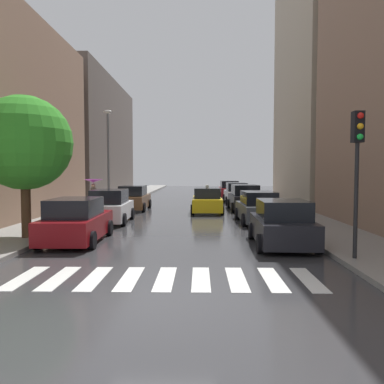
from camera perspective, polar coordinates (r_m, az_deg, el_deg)
The scene contains 19 objects.
ground_plane at distance 32.06m, azimuth -0.42°, elevation -1.72°, with size 28.00×72.00×0.04m, color #333336.
sidewalk_left at distance 32.87m, azimuth -11.82°, elevation -1.50°, with size 3.00×72.00×0.15m, color gray.
sidewalk_right at distance 32.53m, azimuth 11.11°, elevation -1.54°, with size 3.00×72.00×0.15m, color gray.
crosswalk_stripes at distance 9.91m, azimuth -4.00°, elevation -12.77°, with size 7.65×2.20×0.01m.
building_left_mid at distance 42.46m, azimuth -15.24°, elevation 7.66°, with size 6.00×20.13×12.22m, color #564C47.
building_right_mid at distance 33.37m, azimuth 19.51°, elevation 15.36°, with size 6.00×12.37×19.72m, color #B2A38C.
parked_car_left_nearest at distance 15.27m, azimuth -16.88°, elevation -4.24°, with size 2.19×4.41×1.69m.
parked_car_left_second at distance 20.51m, azimuth -12.11°, elevation -2.24°, with size 2.13×4.08×1.75m.
parked_car_left_third at distance 26.77m, azimuth -8.73°, elevation -0.98°, with size 2.07×4.20×1.70m.
parked_car_right_nearest at distance 14.25m, azimuth 13.32°, elevation -4.74°, with size 2.20×4.10×1.68m.
parked_car_right_second at distance 20.35m, azimuth 9.82°, elevation -2.37°, with size 2.14×4.32×1.65m.
parked_car_right_third at distance 26.63m, azimuth 7.87°, elevation -0.94°, with size 2.20×4.24×1.77m.
parked_car_right_fourth at distance 32.51m, azimuth 6.63°, elevation -0.23°, with size 2.06×4.29×1.71m.
parked_car_right_fifth at distance 38.53m, azimuth 5.55°, elevation 0.31°, with size 2.15×4.19×1.72m.
taxi_midroad at distance 24.95m, azimuth 2.27°, elevation -1.32°, with size 2.09×4.39×1.81m.
pedestrian_foreground at distance 24.40m, azimuth -14.51°, elevation 0.70°, with size 1.17×1.17×2.05m.
street_tree_left at distance 16.11m, azimuth -23.74°, elevation 6.68°, with size 3.62×3.62×5.46m.
traffic_light_right_corner at distance 12.13m, azimuth 23.47°, elevation 5.56°, with size 0.30×0.42×4.30m.
lamp_post_left at distance 27.50m, azimuth -12.42°, elevation 5.93°, with size 0.60×0.28×6.79m.
Camera 1 is at (0.86, -7.93, 2.73)m, focal length 35.71 mm.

